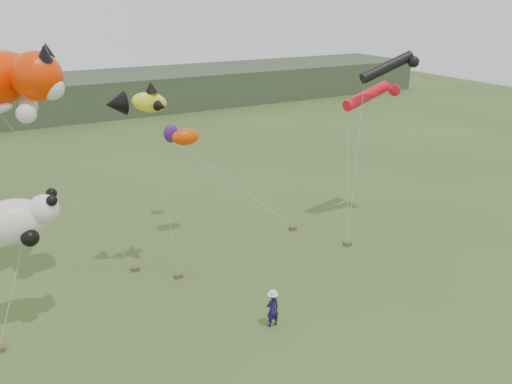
# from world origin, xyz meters

# --- Properties ---
(ground) EXTENTS (120.00, 120.00, 0.00)m
(ground) POSITION_xyz_m (0.00, 0.00, 0.00)
(ground) COLOR #385123
(ground) RESTS_ON ground
(headland) EXTENTS (90.00, 13.00, 4.00)m
(headland) POSITION_xyz_m (-3.11, 44.69, 1.92)
(headland) COLOR #2D3D28
(headland) RESTS_ON ground
(festival_attendant) EXTENTS (0.55, 0.36, 1.48)m
(festival_attendant) POSITION_xyz_m (-0.60, -0.27, 0.74)
(festival_attendant) COLOR #19134A
(festival_attendant) RESTS_ON ground
(sandbag_anchors) EXTENTS (17.04, 3.97, 0.18)m
(sandbag_anchors) POSITION_xyz_m (-1.18, 5.12, 0.09)
(sandbag_anchors) COLOR brown
(sandbag_anchors) RESTS_ON ground
(fish_kite) EXTENTS (2.75, 1.80, 1.44)m
(fish_kite) POSITION_xyz_m (-3.53, 6.35, 8.12)
(fish_kite) COLOR yellow
(fish_kite) RESTS_ON ground
(tube_kites) EXTENTS (3.80, 2.46, 3.14)m
(tube_kites) POSITION_xyz_m (9.96, 6.39, 7.93)
(tube_kites) COLOR black
(tube_kites) RESTS_ON ground
(panda_kite) EXTENTS (2.97, 1.92, 1.84)m
(panda_kite) POSITION_xyz_m (-8.88, 4.48, 4.52)
(panda_kite) COLOR white
(panda_kite) RESTS_ON ground
(misc_kites) EXTENTS (1.46, 3.12, 1.31)m
(misc_kites) POSITION_xyz_m (-0.44, 9.81, 5.46)
(misc_kites) COLOR #DF4201
(misc_kites) RESTS_ON ground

